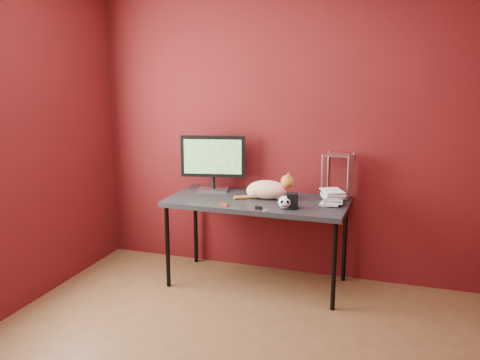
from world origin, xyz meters
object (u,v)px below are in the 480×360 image
(monitor, at_px, (213,160))
(cat, at_px, (268,189))
(book_stack, at_px, (326,128))
(desk, at_px, (258,205))
(skull_mug, at_px, (285,202))
(speaker, at_px, (292,201))

(monitor, distance_m, cat, 0.59)
(monitor, bearing_deg, book_stack, -20.47)
(book_stack, bearing_deg, desk, -173.82)
(cat, height_order, skull_mug, cat)
(desk, xyz_separation_m, book_stack, (0.54, 0.06, 0.67))
(speaker, bearing_deg, desk, 136.22)
(desk, bearing_deg, speaker, -28.12)
(cat, bearing_deg, desk, -149.27)
(monitor, relative_size, skull_mug, 5.18)
(book_stack, bearing_deg, skull_mug, -133.95)
(skull_mug, relative_size, speaker, 0.88)
(monitor, xyz_separation_m, book_stack, (1.01, -0.12, 0.34))
(monitor, distance_m, speaker, 0.91)
(desk, distance_m, monitor, 0.60)
(speaker, xyz_separation_m, book_stack, (0.20, 0.24, 0.56))
(cat, relative_size, speaker, 3.94)
(desk, distance_m, cat, 0.16)
(desk, height_order, book_stack, book_stack)
(skull_mug, xyz_separation_m, book_stack, (0.26, 0.27, 0.57))
(skull_mug, height_order, book_stack, book_stack)
(cat, bearing_deg, skull_mug, -56.25)
(skull_mug, bearing_deg, desk, 130.07)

